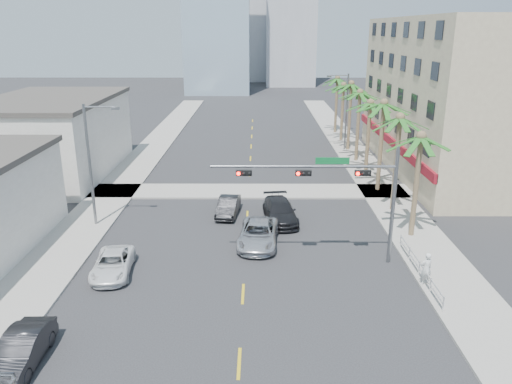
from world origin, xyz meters
TOP-DOWN VIEW (x-y plane):
  - ground at (0.00, 0.00)m, footprint 260.00×260.00m
  - sidewalk_right at (12.00, 20.00)m, footprint 4.00×120.00m
  - sidewalk_left at (-12.00, 20.00)m, footprint 4.00×120.00m
  - sidewalk_cross at (0.00, 22.00)m, footprint 80.00×4.00m
  - building_right at (21.99, 30.00)m, footprint 15.25×28.00m
  - building_left_far at (-19.50, 28.00)m, footprint 11.00×18.00m
  - tower_far_center at (-3.00, 125.00)m, footprint 16.00×16.00m
  - traffic_signal_mast at (5.78, 7.95)m, footprint 11.12×0.54m
  - palm_tree_0 at (11.60, 12.00)m, footprint 4.80×4.80m
  - palm_tree_1 at (11.60, 17.20)m, footprint 4.80×4.80m
  - palm_tree_2 at (11.60, 22.40)m, footprint 4.80×4.80m
  - palm_tree_3 at (11.60, 27.60)m, footprint 4.80×4.80m
  - palm_tree_4 at (11.60, 32.80)m, footprint 4.80×4.80m
  - palm_tree_5 at (11.60, 38.00)m, footprint 4.80×4.80m
  - palm_tree_6 at (11.60, 43.20)m, footprint 4.80×4.80m
  - palm_tree_7 at (11.60, 48.40)m, footprint 4.80×4.80m
  - streetlight_left at (-11.00, 14.00)m, footprint 2.55×0.25m
  - streetlight_right at (11.00, 38.00)m, footprint 2.55×0.25m
  - guardrail at (10.30, 6.00)m, footprint 0.08×8.08m
  - car_parked_mid at (-9.40, -2.10)m, footprint 1.63×4.47m
  - car_parked_far at (-7.80, 6.35)m, footprint 2.57×4.82m
  - car_lane_left at (-1.50, 16.31)m, footprint 1.89×4.35m
  - car_lane_center at (0.85, 10.66)m, footprint 2.99×5.67m
  - car_lane_right at (2.50, 14.97)m, footprint 2.83×5.65m
  - pedestrian at (10.30, 4.92)m, footprint 0.79×0.62m

SIDE VIEW (x-z plane):
  - ground at x=0.00m, z-range 0.00..0.00m
  - sidewalk_right at x=12.00m, z-range 0.00..0.15m
  - sidewalk_left at x=-12.00m, z-range 0.00..0.15m
  - sidewalk_cross at x=0.00m, z-range 0.00..0.15m
  - car_parked_far at x=-7.80m, z-range 0.00..1.29m
  - guardrail at x=10.30m, z-range 0.17..1.17m
  - car_lane_left at x=-1.50m, z-range 0.00..1.39m
  - car_parked_mid at x=-9.40m, z-range 0.00..1.46m
  - car_lane_center at x=0.85m, z-range 0.00..1.52m
  - car_lane_right at x=2.50m, z-range 0.00..1.58m
  - pedestrian at x=10.30m, z-range 0.15..2.06m
  - building_left_far at x=-19.50m, z-range 0.00..7.20m
  - streetlight_left at x=-11.00m, z-range 0.56..9.56m
  - streetlight_right at x=11.00m, z-range 0.56..9.56m
  - traffic_signal_mast at x=5.78m, z-range 1.46..8.66m
  - palm_tree_0 at x=11.60m, z-range 3.18..10.98m
  - palm_tree_3 at x=11.60m, z-range 3.18..10.98m
  - palm_tree_6 at x=11.60m, z-range 3.18..10.98m
  - palm_tree_1 at x=11.60m, z-range 3.35..11.51m
  - palm_tree_4 at x=11.60m, z-range 3.35..11.51m
  - palm_tree_7 at x=11.60m, z-range 3.35..11.51m
  - building_right at x=21.99m, z-range 0.00..15.00m
  - palm_tree_2 at x=11.60m, z-range 3.52..12.04m
  - palm_tree_5 at x=11.60m, z-range 3.52..12.04m
  - tower_far_center at x=-3.00m, z-range 0.00..42.00m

